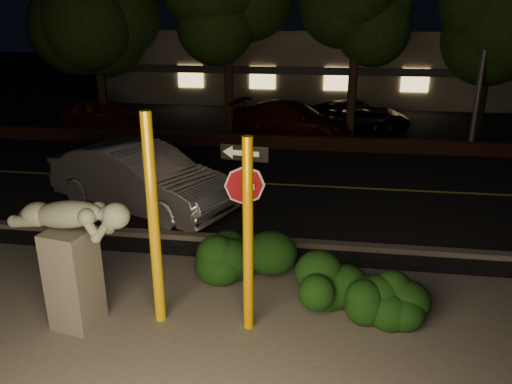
# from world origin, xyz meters

# --- Properties ---
(ground) EXTENTS (90.00, 90.00, 0.00)m
(ground) POSITION_xyz_m (0.00, 10.00, 0.00)
(ground) COLOR black
(ground) RESTS_ON ground
(patio) EXTENTS (14.00, 6.00, 0.02)m
(patio) POSITION_xyz_m (0.00, -1.00, 0.01)
(patio) COLOR #4C4944
(patio) RESTS_ON ground
(road) EXTENTS (80.00, 8.00, 0.01)m
(road) POSITION_xyz_m (0.00, 7.00, 0.01)
(road) COLOR black
(road) RESTS_ON ground
(lane_marking) EXTENTS (80.00, 0.12, 0.00)m
(lane_marking) POSITION_xyz_m (0.00, 7.00, 0.02)
(lane_marking) COLOR #AEA945
(lane_marking) RESTS_ON road
(curb) EXTENTS (80.00, 0.25, 0.12)m
(curb) POSITION_xyz_m (0.00, 2.90, 0.06)
(curb) COLOR #4C4944
(curb) RESTS_ON ground
(brick_wall) EXTENTS (40.00, 0.35, 0.50)m
(brick_wall) POSITION_xyz_m (0.00, 11.30, 0.25)
(brick_wall) COLOR #442315
(brick_wall) RESTS_ON ground
(parking_lot) EXTENTS (40.00, 12.00, 0.01)m
(parking_lot) POSITION_xyz_m (0.00, 17.00, 0.01)
(parking_lot) COLOR black
(parking_lot) RESTS_ON ground
(building) EXTENTS (22.00, 10.20, 4.00)m
(building) POSITION_xyz_m (0.00, 24.99, 2.00)
(building) COLOR #675D52
(building) RESTS_ON ground
(tree_far_a) EXTENTS (4.60, 4.60, 7.43)m
(tree_far_a) POSITION_xyz_m (-8.00, 13.00, 5.34)
(tree_far_a) COLOR black
(tree_far_a) RESTS_ON ground
(yellow_pole_left) EXTENTS (0.18, 0.18, 3.59)m
(yellow_pole_left) POSITION_xyz_m (-1.05, -0.31, 1.79)
(yellow_pole_left) COLOR yellow
(yellow_pole_left) RESTS_ON ground
(yellow_pole_right) EXTENTS (0.16, 0.16, 3.26)m
(yellow_pole_right) POSITION_xyz_m (0.47, -0.32, 1.63)
(yellow_pole_right) COLOR #F0A400
(yellow_pole_right) RESTS_ON ground
(signpost) EXTENTS (0.90, 0.17, 2.68)m
(signpost) POSITION_xyz_m (0.14, 1.35, 1.91)
(signpost) COLOR black
(signpost) RESTS_ON ground
(sculpture) EXTENTS (2.16, 0.93, 2.30)m
(sculpture) POSITION_xyz_m (-2.31, -0.64, 1.42)
(sculpture) COLOR #4C4944
(sculpture) RESTS_ON ground
(hedge_center) EXTENTS (2.22, 1.09, 1.14)m
(hedge_center) POSITION_xyz_m (-0.08, 1.37, 0.57)
(hedge_center) COLOR black
(hedge_center) RESTS_ON ground
(hedge_right) EXTENTS (1.88, 1.20, 1.15)m
(hedge_right) POSITION_xyz_m (2.13, 0.30, 0.58)
(hedge_right) COLOR black
(hedge_right) RESTS_ON ground
(hedge_far_right) EXTENTS (1.51, 1.15, 0.94)m
(hedge_far_right) POSITION_xyz_m (2.70, 0.21, 0.47)
(hedge_far_right) COLOR black
(hedge_far_right) RESTS_ON ground
(silver_sedan) EXTENTS (5.51, 3.81, 1.72)m
(silver_sedan) POSITION_xyz_m (-3.18, 4.57, 0.86)
(silver_sedan) COLOR #A8A9AE
(silver_sedan) RESTS_ON ground
(parked_car_red) EXTENTS (4.47, 3.06, 1.41)m
(parked_car_red) POSITION_xyz_m (-8.05, 13.11, 0.71)
(parked_car_red) COLOR maroon
(parked_car_red) RESTS_ON ground
(parked_car_darkred) EXTENTS (5.40, 3.18, 1.47)m
(parked_car_darkred) POSITION_xyz_m (0.14, 13.26, 0.73)
(parked_car_darkred) COLOR #3E100A
(parked_car_darkred) RESTS_ON ground
(parked_car_dark) EXTENTS (4.79, 2.52, 1.29)m
(parked_car_dark) POSITION_xyz_m (2.88, 14.92, 0.64)
(parked_car_dark) COLOR black
(parked_car_dark) RESTS_ON ground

